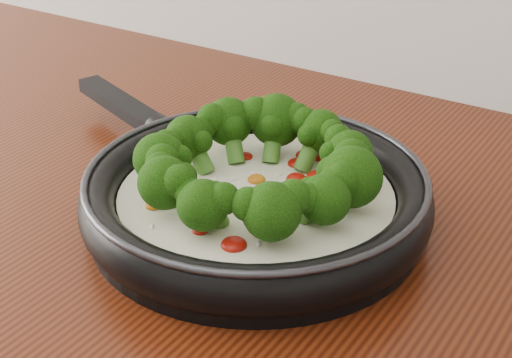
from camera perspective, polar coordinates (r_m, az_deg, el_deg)
The scene contains 1 object.
skillet at distance 0.73m, azimuth -0.05°, elevation -0.76°, with size 0.56×0.43×0.10m.
Camera 1 is at (0.47, 0.55, 1.29)m, focal length 53.26 mm.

